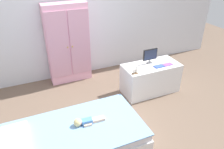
{
  "coord_description": "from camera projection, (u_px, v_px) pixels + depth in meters",
  "views": [
    {
      "loc": [
        -0.8,
        -2.17,
        2.09
      ],
      "look_at": [
        0.3,
        0.35,
        0.54
      ],
      "focal_mm": 35.12,
      "sensor_mm": 36.0,
      "label": 1
    }
  ],
  "objects": [
    {
      "name": "back_wall",
      "position": [
        66.0,
        2.0,
        3.63
      ],
      "size": [
        6.4,
        0.05,
        2.7
      ],
      "primitive_type": "cube",
      "color": "silver",
      "rests_on": "ground_plane"
    },
    {
      "name": "book_purple",
      "position": [
        168.0,
        65.0,
        3.52
      ],
      "size": [
        0.16,
        0.08,
        0.01
      ],
      "primitive_type": "cube",
      "color": "#8E51B2",
      "rests_on": "tv_stand"
    },
    {
      "name": "tv_stand",
      "position": [
        150.0,
        78.0,
        3.64
      ],
      "size": [
        0.93,
        0.45,
        0.49
      ],
      "primitive_type": "cube",
      "color": "white",
      "rests_on": "ground_plane"
    },
    {
      "name": "book_blue",
      "position": [
        159.0,
        66.0,
        3.46
      ],
      "size": [
        0.15,
        0.09,
        0.02
      ],
      "primitive_type": "cube",
      "color": "blue",
      "rests_on": "tv_stand"
    },
    {
      "name": "wardrobe",
      "position": [
        68.0,
        44.0,
        3.78
      ],
      "size": [
        0.72,
        0.3,
        1.39
      ],
      "color": "#EFADCC",
      "rests_on": "ground_plane"
    },
    {
      "name": "rocking_horse_toy",
      "position": [
        136.0,
        70.0,
        3.24
      ],
      "size": [
        0.09,
        0.04,
        0.11
      ],
      "color": "#8E6642",
      "rests_on": "tv_stand"
    },
    {
      "name": "ground_plane",
      "position": [
        102.0,
        124.0,
        3.04
      ],
      "size": [
        10.0,
        10.0,
        0.02
      ],
      "primitive_type": "cube",
      "color": "brown"
    },
    {
      "name": "bed",
      "position": [
        74.0,
        137.0,
        2.66
      ],
      "size": [
        1.69,
        0.92,
        0.24
      ],
      "color": "white",
      "rests_on": "ground_plane"
    },
    {
      "name": "doll",
      "position": [
        83.0,
        122.0,
        2.67
      ],
      "size": [
        0.39,
        0.14,
        0.1
      ],
      "color": "#4C84C6",
      "rests_on": "bed"
    },
    {
      "name": "tv_monitor",
      "position": [
        150.0,
        55.0,
        3.51
      ],
      "size": [
        0.25,
        0.1,
        0.24
      ],
      "color": "#99999E",
      "rests_on": "tv_stand"
    },
    {
      "name": "pillow",
      "position": [
        14.0,
        145.0,
        2.36
      ],
      "size": [
        0.32,
        0.66,
        0.05
      ],
      "primitive_type": "cube",
      "color": "silver",
      "rests_on": "bed"
    }
  ]
}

